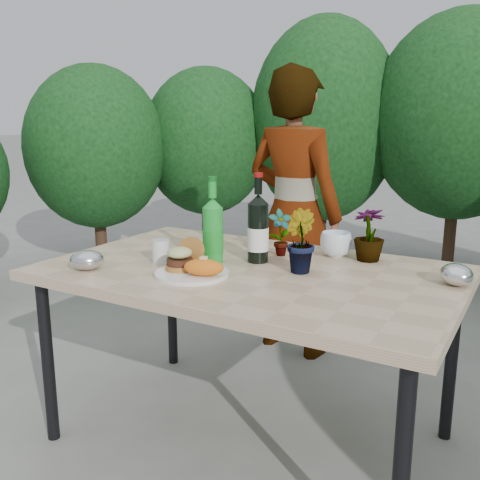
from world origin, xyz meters
The scene contains 18 objects.
ground centered at (0.00, 0.00, 0.00)m, with size 80.00×80.00×0.00m, color slate.
patio_table centered at (0.00, 0.00, 0.69)m, with size 1.60×1.00×0.75m.
shrub_hedge centered at (0.14, 1.68, 1.15)m, with size 6.79×5.19×2.21m.
dinner_plate centered at (-0.14, -0.20, 0.76)m, with size 0.28×0.28×0.01m, color white.
burger_stack centered at (-0.20, -0.18, 0.81)m, with size 0.11×0.16×0.11m.
sweet_potato centered at (-0.07, -0.22, 0.80)m, with size 0.15×0.08×0.06m, color orange.
grilled_veg centered at (-0.12, -0.11, 0.78)m, with size 0.08×0.05×0.03m.
wine_bottle centered at (-0.02, 0.10, 0.89)m, with size 0.09×0.09×0.37m.
sparkling_water centered at (-0.17, 0.00, 0.88)m, with size 0.09×0.09×0.35m.
plastic_cup centered at (-0.36, -0.11, 0.80)m, with size 0.07×0.07×0.10m, color silver.
seedling_left centered at (0.01, 0.24, 0.85)m, with size 0.11×0.07×0.20m, color #246121.
seedling_mid centered at (0.18, 0.05, 0.87)m, with size 0.13×0.11×0.24m, color #26531C.
seedling_right centered at (0.37, 0.35, 0.86)m, with size 0.13×0.13×0.22m, color #2A6020.
blue_bowl centered at (0.23, 0.35, 0.80)m, with size 0.13×0.13×0.11m, color white.
foil_packet_left centered at (-0.54, -0.34, 0.79)m, with size 0.13×0.11×0.08m, color #B5B7BC.
foil_packet_right centered at (0.74, 0.17, 0.79)m, with size 0.13×0.11×0.08m, color silver.
person centered at (-0.24, 0.93, 0.81)m, with size 0.59×0.39×1.61m, color #8A6345.
terracotta_pot centered at (-1.53, 1.96, 0.07)m, with size 0.17×0.17×0.14m.
Camera 1 is at (0.99, -1.78, 1.33)m, focal length 40.00 mm.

